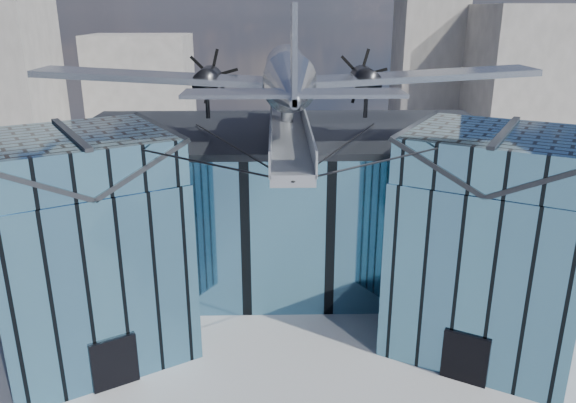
{
  "coord_description": "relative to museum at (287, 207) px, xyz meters",
  "views": [
    {
      "loc": [
        -0.65,
        -27.62,
        17.39
      ],
      "look_at": [
        0.0,
        2.0,
        7.2
      ],
      "focal_mm": 35.0,
      "sensor_mm": 36.0,
      "label": 1
    }
  ],
  "objects": [
    {
      "name": "ground_plane",
      "position": [
        -0.0,
        -5.82,
        -5.54
      ],
      "size": [
        120.0,
        120.0,
        0.0
      ],
      "primitive_type": "plane",
      "color": "gray"
    },
    {
      "name": "museum",
      "position": [
        0.0,
        0.0,
        0.0
      ],
      "size": [
        32.88,
        24.5,
        17.6
      ],
      "color": "teal",
      "rests_on": "ground"
    },
    {
      "name": "bg_towers",
      "position": [
        1.45,
        44.67,
        4.47
      ],
      "size": [
        77.0,
        24.5,
        26.0
      ],
      "color": "gray",
      "rests_on": "ground"
    }
  ]
}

